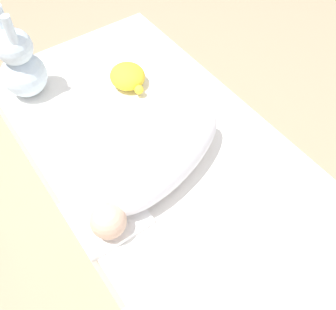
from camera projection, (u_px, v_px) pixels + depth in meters
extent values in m
plane|color=#9E8466|center=(168.00, 191.00, 1.54)|extent=(12.00, 12.00, 0.00)
cube|color=white|center=(168.00, 174.00, 1.45)|extent=(1.56, 0.77, 0.24)
cube|color=white|center=(106.00, 214.00, 1.20)|extent=(0.22, 0.22, 0.02)
ellipsoid|color=white|center=(168.00, 159.00, 1.24)|extent=(0.29, 0.51, 0.16)
sphere|color=#DBB293|center=(108.00, 221.00, 1.12)|extent=(0.11, 0.11, 0.11)
sphere|color=silver|center=(24.00, 75.00, 1.48)|extent=(0.17, 0.17, 0.17)
sphere|color=silver|center=(14.00, 47.00, 1.38)|extent=(0.13, 0.13, 0.13)
cylinder|color=silver|center=(2.00, 19.00, 1.33)|extent=(0.03, 0.03, 0.10)
cylinder|color=silver|center=(10.00, 30.00, 1.29)|extent=(0.03, 0.03, 0.10)
ellipsoid|color=yellow|center=(127.00, 76.00, 1.54)|extent=(0.14, 0.14, 0.09)
sphere|color=yellow|center=(139.00, 90.00, 1.51)|extent=(0.04, 0.04, 0.04)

